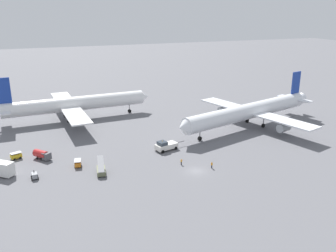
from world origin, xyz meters
TOP-DOWN VIEW (x-y plane):
  - ground_plane at (0.00, 0.00)m, footprint 600.00×600.00m
  - airliner_at_gate_left at (-21.50, 53.95)m, footprint 53.97×45.49m
  - airliner_being_pushed at (30.65, 24.91)m, footprint 56.95×44.75m
  - pushback_tug at (-2.08, 15.36)m, footprint 9.43×4.45m
  - gse_baggage_cart_near_cluster at (-26.22, 12.85)m, footprint 1.99×2.95m
  - gse_gpu_cart_small at (-36.45, 9.43)m, footprint 1.73×2.20m
  - gse_baggage_cart_trailing at (-40.52, 23.42)m, footprint 3.12×2.48m
  - gse_fuel_bowser_stubby at (-34.11, 20.66)m, footprint 4.59×4.96m
  - gse_catering_truck_tall at (-43.38, 13.79)m, footprint 6.00×5.62m
  - gse_stair_truck_yellow at (-21.65, 6.58)m, footprint 2.63×4.84m
  - ground_crew_wing_walker_right at (4.25, 0.17)m, footprint 0.49×0.36m
  - ground_crew_ramp_agent_by_cones at (-1.94, 4.69)m, footprint 0.50×0.36m

SIDE VIEW (x-z plane):
  - ground_plane at x=0.00m, z-range 0.00..0.00m
  - gse_gpu_cart_small at x=-36.45m, z-range -0.16..1.74m
  - ground_crew_ramp_agent_by_cones at x=-1.94m, z-range 0.03..1.58m
  - ground_crew_wing_walker_right at x=4.25m, z-range 0.03..1.66m
  - gse_baggage_cart_near_cluster at x=-26.22m, z-range 0.01..1.72m
  - gse_baggage_cart_trailing at x=-40.52m, z-range 0.01..1.72m
  - gse_stair_truck_yellow at x=-21.65m, z-range -1.00..3.05m
  - pushback_tug at x=-2.08m, z-range -0.22..2.79m
  - gse_fuel_bowser_stubby at x=-34.11m, z-range 0.13..2.53m
  - gse_catering_truck_tall at x=-43.38m, z-range 0.01..3.51m
  - airliner_being_pushed at x=30.65m, z-range -2.56..13.11m
  - airliner_at_gate_left at x=-21.50m, z-range -2.75..13.58m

